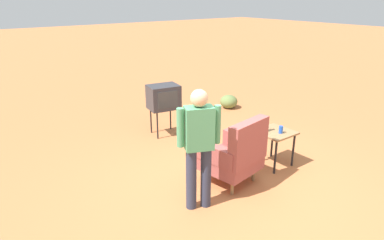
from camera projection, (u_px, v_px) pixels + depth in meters
ground_plane at (233, 186)px, 5.16m from camera, size 60.00×60.00×0.00m
armchair at (235, 153)px, 5.09m from camera, size 0.88×0.89×1.06m
side_table at (275, 136)px, 5.66m from camera, size 0.56×0.56×0.60m
tv_on_stand at (164, 97)px, 6.86m from camera, size 0.67×0.54×1.03m
person_standing at (199, 143)px, 4.36m from camera, size 0.53×0.34×1.64m
soda_can_blue at (281, 130)px, 5.53m from camera, size 0.07×0.07×0.12m
bottle_short_clear at (257, 125)px, 5.61m from camera, size 0.06×0.06×0.20m
flower_vase at (264, 123)px, 5.57m from camera, size 0.15×0.09×0.27m
shrub_near at (229, 101)px, 8.69m from camera, size 0.44×0.44×0.34m
shrub_lone at (158, 101)px, 8.81m from camera, size 0.40×0.40×0.31m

